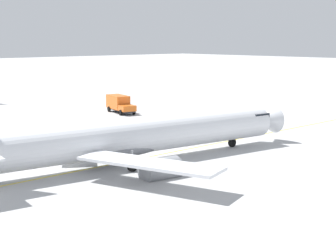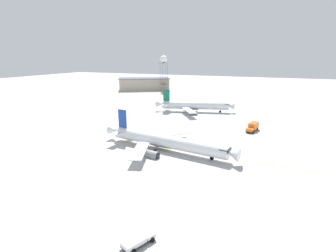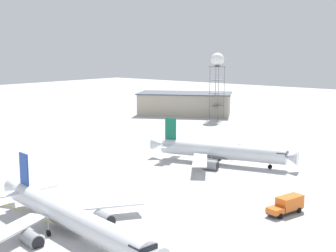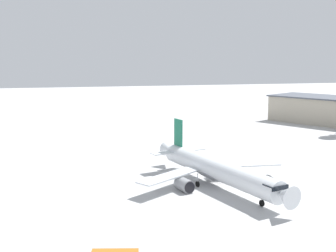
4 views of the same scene
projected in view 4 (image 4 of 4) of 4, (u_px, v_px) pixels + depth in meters
name	position (u px, v px, depth m)	size (l,w,h in m)	color
airliner_secondary	(216.00, 170.00, 82.09)	(31.46, 39.02, 11.26)	silver
terminal_shed	(329.00, 110.00, 160.17)	(38.03, 46.15, 9.98)	#B2A893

